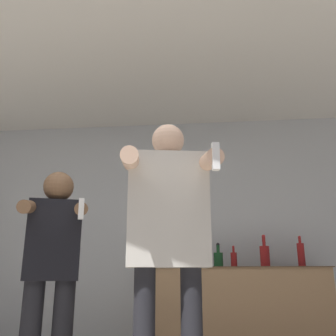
# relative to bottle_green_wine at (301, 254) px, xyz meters

# --- Properties ---
(wall_back) EXTENTS (7.00, 0.06, 2.55)m
(wall_back) POSITION_rel_bottle_green_wine_xyz_m (-1.57, 0.29, 0.26)
(wall_back) COLOR #B2B7BC
(wall_back) RESTS_ON ground_plane
(ceiling_slab) EXTENTS (7.00, 3.17, 0.05)m
(ceiling_slab) POSITION_rel_bottle_green_wine_xyz_m (-1.57, -1.06, 1.56)
(ceiling_slab) COLOR silver
(ceiling_slab) RESTS_ON wall_back
(counter) EXTENTS (1.60, 0.65, 0.89)m
(counter) POSITION_rel_bottle_green_wine_xyz_m (-0.61, -0.05, -0.57)
(counter) COLOR #997551
(counter) RESTS_ON ground_plane
(bottle_green_wine) EXTENTS (0.07, 0.07, 0.30)m
(bottle_green_wine) POSITION_rel_bottle_green_wine_xyz_m (0.00, 0.00, 0.00)
(bottle_green_wine) COLOR maroon
(bottle_green_wine) RESTS_ON counter
(bottle_dark_rum) EXTENTS (0.08, 0.08, 0.32)m
(bottle_dark_rum) POSITION_rel_bottle_green_wine_xyz_m (-1.20, -0.00, 0.00)
(bottle_dark_rum) COLOR #563314
(bottle_dark_rum) RESTS_ON counter
(bottle_clear_vodka) EXTENTS (0.09, 0.09, 0.24)m
(bottle_clear_vodka) POSITION_rel_bottle_green_wine_xyz_m (-0.80, -0.00, -0.04)
(bottle_clear_vodka) COLOR #194723
(bottle_clear_vodka) RESTS_ON counter
(bottle_red_label) EXTENTS (0.09, 0.09, 0.31)m
(bottle_red_label) POSITION_rel_bottle_green_wine_xyz_m (-0.35, -0.00, -0.01)
(bottle_red_label) COLOR maroon
(bottle_red_label) RESTS_ON counter
(bottle_short_whiskey) EXTENTS (0.06, 0.06, 0.21)m
(bottle_short_whiskey) POSITION_rel_bottle_green_wine_xyz_m (-0.65, -0.00, -0.04)
(bottle_short_whiskey) COLOR maroon
(bottle_short_whiskey) RESTS_ON counter
(person_woman_foreground) EXTENTS (0.57, 0.52, 1.68)m
(person_woman_foreground) POSITION_rel_bottle_green_wine_xyz_m (-1.13, -1.76, 0.02)
(person_woman_foreground) COLOR black
(person_woman_foreground) RESTS_ON ground_plane
(person_man_side) EXTENTS (0.56, 0.59, 1.58)m
(person_man_side) POSITION_rel_bottle_green_wine_xyz_m (-2.03, -1.15, -0.12)
(person_man_side) COLOR black
(person_man_side) RESTS_ON ground_plane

